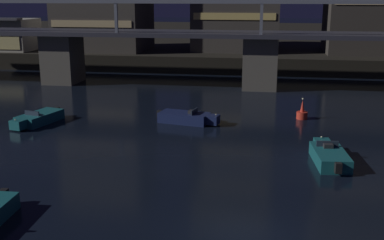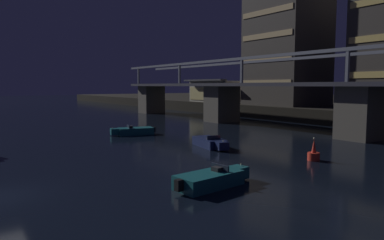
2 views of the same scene
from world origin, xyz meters
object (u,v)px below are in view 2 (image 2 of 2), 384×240
object	(u,v)px
speedboat_near_right	(211,143)
channel_buoy	(314,154)
waterfront_pavilion	(217,91)
speedboat_near_center	(212,179)
speedboat_near_left	(134,131)
river_bridge	(362,100)
tower_west_low	(287,48)

from	to	relation	value
speedboat_near_right	channel_buoy	xyz separation A→B (m)	(9.14, 2.66, 0.06)
waterfront_pavilion	speedboat_near_center	xyz separation A→B (m)	(42.87, -35.57, -4.02)
waterfront_pavilion	speedboat_near_right	bearing A→B (deg)	-40.18
speedboat_near_left	channel_buoy	distance (m)	21.27
waterfront_pavilion	speedboat_near_right	distance (m)	43.10
river_bridge	waterfront_pavilion	distance (m)	40.00
waterfront_pavilion	channel_buoy	xyz separation A→B (m)	(41.92, -25.02, -3.96)
tower_west_low	waterfront_pavilion	distance (m)	17.73
river_bridge	waterfront_pavilion	size ratio (longest dim) A/B	7.76
river_bridge	speedboat_near_right	size ratio (longest dim) A/B	18.45
tower_west_low	waterfront_pavilion	size ratio (longest dim) A/B	1.64
river_bridge	speedboat_near_center	bearing A→B (deg)	-78.79
speedboat_near_center	channel_buoy	xyz separation A→B (m)	(-0.95, 10.55, 0.06)
speedboat_near_left	speedboat_near_right	xyz separation A→B (m)	(11.60, 2.07, 0.00)
waterfront_pavilion	speedboat_near_left	world-z (taller)	waterfront_pavilion
speedboat_near_right	tower_west_low	bearing A→B (deg)	119.11
channel_buoy	tower_west_low	bearing A→B (deg)	133.04
speedboat_near_left	channel_buoy	size ratio (longest dim) A/B	2.95
waterfront_pavilion	speedboat_near_left	xyz separation A→B (m)	(21.18, -29.75, -4.02)
river_bridge	speedboat_near_left	world-z (taller)	river_bridge
speedboat_near_center	channel_buoy	distance (m)	10.59
speedboat_near_center	tower_west_low	bearing A→B (deg)	125.14
river_bridge	tower_west_low	world-z (taller)	tower_west_low
river_bridge	channel_buoy	world-z (taller)	river_bridge
tower_west_low	speedboat_near_right	distance (m)	37.22
speedboat_near_center	speedboat_near_right	xyz separation A→B (m)	(-10.09, 7.88, 0.00)
river_bridge	speedboat_near_center	world-z (taller)	river_bridge
tower_west_low	speedboat_near_center	bearing A→B (deg)	-54.86
waterfront_pavilion	channel_buoy	world-z (taller)	waterfront_pavilion
speedboat_near_left	channel_buoy	bearing A→B (deg)	12.85
speedboat_near_left	speedboat_near_right	world-z (taller)	same
speedboat_near_left	speedboat_near_center	size ratio (longest dim) A/B	0.99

